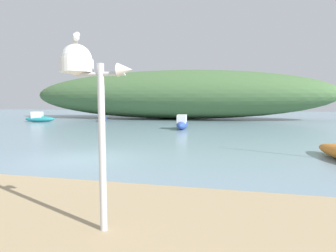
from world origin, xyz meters
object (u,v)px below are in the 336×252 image
at_px(seagull_on_radar, 76,36).
at_px(motorboat_by_sandbar, 40,118).
at_px(sailboat_inner_mooring, 103,118).
at_px(motorboat_far_left, 182,123).
at_px(mast_structure, 83,76).

relative_size(seagull_on_radar, motorboat_by_sandbar, 0.09).
xyz_separation_m(seagull_on_radar, sailboat_inner_mooring, (-12.58, 26.65, -3.18)).
bearing_deg(seagull_on_radar, sailboat_inner_mooring, 115.26).
relative_size(seagull_on_radar, sailboat_inner_mooring, 0.09).
bearing_deg(motorboat_far_left, mast_structure, -85.15).
bearing_deg(sailboat_inner_mooring, motorboat_far_left, -32.73).
relative_size(motorboat_far_left, motorboat_by_sandbar, 0.94).
distance_m(seagull_on_radar, sailboat_inner_mooring, 29.64).
height_order(sailboat_inner_mooring, motorboat_by_sandbar, sailboat_inner_mooring).
bearing_deg(sailboat_inner_mooring, mast_structure, -64.54).
height_order(mast_structure, motorboat_by_sandbar, mast_structure).
distance_m(sailboat_inner_mooring, motorboat_far_left, 13.12).
bearing_deg(seagull_on_radar, mast_structure, -7.22).
distance_m(seagull_on_radar, motorboat_by_sandbar, 31.06).
height_order(motorboat_far_left, motorboat_by_sandbar, motorboat_far_left).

